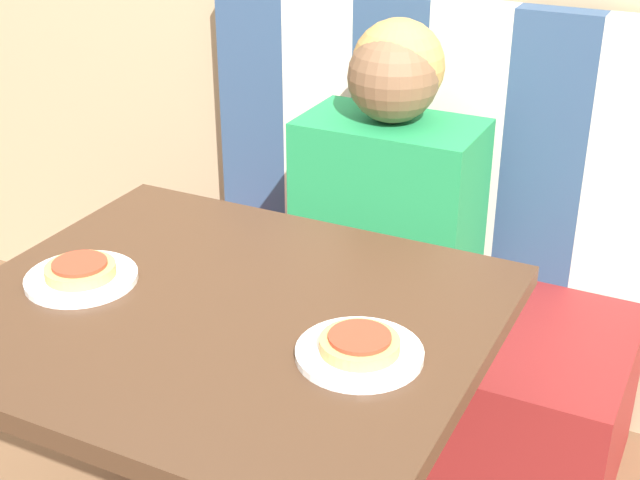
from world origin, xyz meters
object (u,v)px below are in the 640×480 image
(plate_left, at_px, (81,278))
(pizza_right, at_px, (360,343))
(plate_right, at_px, (359,353))
(person, at_px, (390,172))
(pizza_left, at_px, (80,269))

(plate_left, bearing_deg, pizza_right, 0.00)
(plate_left, distance_m, pizza_right, 0.52)
(pizza_right, bearing_deg, plate_right, -90.00)
(plate_left, bearing_deg, person, 71.08)
(person, height_order, plate_left, person)
(pizza_left, distance_m, pizza_right, 0.52)
(plate_left, relative_size, pizza_left, 1.60)
(person, bearing_deg, plate_left, -108.92)
(plate_left, height_order, plate_right, same)
(pizza_left, bearing_deg, plate_right, -0.00)
(plate_right, bearing_deg, plate_left, 180.00)
(plate_left, distance_m, plate_right, 0.52)
(plate_right, bearing_deg, pizza_left, 180.00)
(pizza_left, height_order, pizza_right, same)
(plate_right, xyz_separation_m, pizza_left, (-0.52, 0.00, 0.02))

